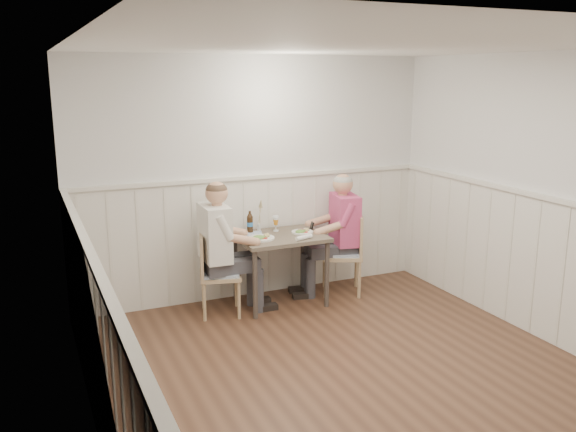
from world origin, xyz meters
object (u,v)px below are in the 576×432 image
object	(u,v)px
chair_right	(347,250)
man_in_pink	(341,243)
beer_bottle	(250,223)
chair_left	(215,271)
dining_table	(280,245)
diner_cream	(220,259)
grass_vase	(259,216)

from	to	relation	value
chair_right	man_in_pink	size ratio (longest dim) A/B	0.66
man_in_pink	beer_bottle	size ratio (longest dim) A/B	5.82
chair_left	man_in_pink	xyz separation A→B (m)	(1.47, 0.05, 0.12)
dining_table	beer_bottle	distance (m)	0.40
chair_right	chair_left	xyz separation A→B (m)	(-1.53, -0.02, -0.03)
dining_table	diner_cream	world-z (taller)	diner_cream
dining_table	diner_cream	xyz separation A→B (m)	(-0.68, -0.04, -0.06)
beer_bottle	grass_vase	world-z (taller)	grass_vase
diner_cream	beer_bottle	xyz separation A→B (m)	(0.43, 0.27, 0.27)
diner_cream	chair_right	bearing A→B (deg)	1.25
chair_left	grass_vase	world-z (taller)	grass_vase
chair_right	diner_cream	bearing A→B (deg)	-178.75
diner_cream	man_in_pink	bearing A→B (deg)	2.67
chair_left	man_in_pink	distance (m)	1.47
dining_table	chair_left	size ratio (longest dim) A/B	1.07
chair_left	chair_right	bearing A→B (deg)	0.64
chair_right	diner_cream	distance (m)	1.49
chair_right	chair_left	world-z (taller)	chair_right
beer_bottle	grass_vase	bearing A→B (deg)	17.51
man_in_pink	beer_bottle	distance (m)	1.05
chair_left	diner_cream	xyz separation A→B (m)	(0.05, -0.02, 0.13)
man_in_pink	diner_cream	world-z (taller)	diner_cream
beer_bottle	diner_cream	bearing A→B (deg)	-147.56
diner_cream	chair_left	bearing A→B (deg)	162.20
man_in_pink	diner_cream	xyz separation A→B (m)	(-1.42, -0.07, 0.01)
beer_bottle	man_in_pink	bearing A→B (deg)	-11.88
diner_cream	beer_bottle	world-z (taller)	diner_cream
man_in_pink	grass_vase	size ratio (longest dim) A/B	3.93
beer_bottle	grass_vase	distance (m)	0.13
chair_right	grass_vase	distance (m)	1.06
beer_bottle	grass_vase	size ratio (longest dim) A/B	0.68
dining_table	man_in_pink	bearing A→B (deg)	2.32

